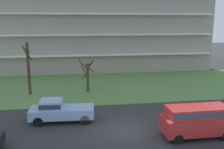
% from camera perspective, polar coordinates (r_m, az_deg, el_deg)
% --- Properties ---
extents(ground, '(160.00, 160.00, 0.00)m').
position_cam_1_polar(ground, '(20.32, 2.89, -12.52)').
color(ground, '#2D2D30').
extents(grass_lawn_strip, '(80.00, 16.00, 0.08)m').
position_cam_1_polar(grass_lawn_strip, '(33.41, -1.85, -2.61)').
color(grass_lawn_strip, '#547F42').
rests_on(grass_lawn_strip, ground).
extents(apartment_building, '(39.70, 14.03, 16.17)m').
position_cam_1_polar(apartment_building, '(46.82, -4.05, 11.46)').
color(apartment_building, '#9E938C').
rests_on(apartment_building, ground).
extents(tree_far_left, '(1.14, 0.76, 6.18)m').
position_cam_1_polar(tree_far_left, '(30.17, -18.64, 1.46)').
color(tree_far_left, '#423023').
rests_on(tree_far_left, ground).
extents(tree_left, '(1.94, 1.91, 4.18)m').
position_cam_1_polar(tree_left, '(30.08, -5.67, -0.05)').
color(tree_left, '#4C3828').
rests_on(tree_left, ground).
extents(van_red_near_left, '(5.21, 2.03, 2.36)m').
position_cam_1_polar(van_red_near_left, '(19.66, 19.00, -9.64)').
color(van_red_near_left, '#B22828').
rests_on(van_red_near_left, ground).
extents(pickup_blue_center_left, '(5.49, 2.26, 1.95)m').
position_cam_1_polar(pickup_blue_center_left, '(21.97, -12.00, -8.01)').
color(pickup_blue_center_left, '#8CB2E0').
rests_on(pickup_blue_center_left, ground).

